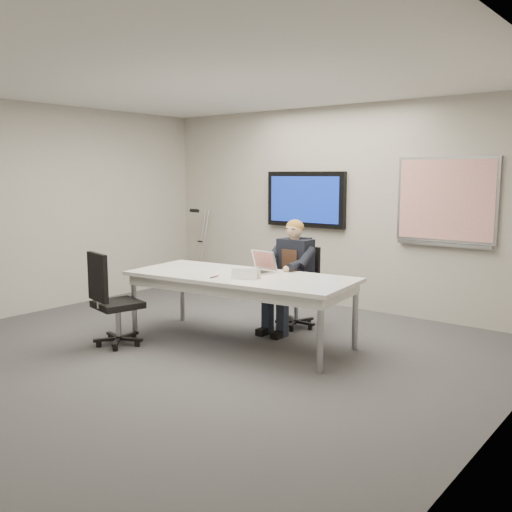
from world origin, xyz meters
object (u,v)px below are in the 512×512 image
Objects in this scene: office_chair_near at (114,317)px; office_chair_far at (298,302)px; seated_person at (287,287)px; laptop at (259,267)px; conference_table at (241,283)px.

office_chair_far is at bearing -107.39° from office_chair_near.
seated_person is 3.70× the size of laptop.
office_chair_near reaches higher than office_chair_far.
office_chair_near reaches higher than laptop.
office_chair_near is at bearing -120.84° from office_chair_far.
office_chair_far reaches higher than conference_table.
laptop reaches higher than conference_table.
seated_person reaches higher than office_chair_near.
laptop is (-0.04, -0.48, 0.30)m from seated_person.
office_chair_near is (-1.01, -0.93, -0.36)m from conference_table.
conference_table is 1.42m from office_chair_near.
office_chair_near is at bearing -144.49° from conference_table.
laptop is (0.06, 0.25, 0.15)m from conference_table.
office_chair_far is 0.33m from seated_person.
laptop is at bearing -95.19° from seated_person.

